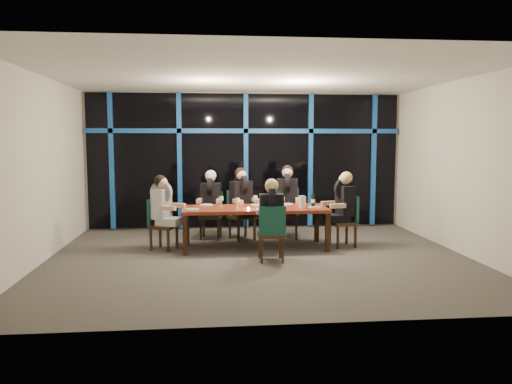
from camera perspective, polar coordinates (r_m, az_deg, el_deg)
room at (r=8.14m, az=0.42°, el=6.40°), size 7.04×7.00×3.02m
window_wall at (r=11.07m, az=-1.13°, el=3.83°), size 6.86×0.43×2.94m
dining_table at (r=9.03m, az=-0.12°, el=-2.19°), size 2.60×1.00×0.75m
chair_far_left at (r=10.03m, az=-5.13°, el=-2.32°), size 0.49×0.49×0.93m
chair_far_mid at (r=9.91m, az=-1.84°, el=-2.28°), size 0.60×0.60×0.97m
chair_far_right at (r=10.11m, az=3.59°, el=-2.05°), size 0.53×0.53×1.00m
chair_end_left at (r=9.12m, az=-10.95°, el=-3.30°), size 0.56×0.56×0.92m
chair_end_right at (r=9.38m, az=10.34°, el=-2.94°), size 0.51×0.51×0.94m
chair_near_mid at (r=8.05m, az=1.80°, el=-4.42°), size 0.44×0.44×0.92m
diner_far_left at (r=9.90m, az=-5.22°, el=-0.26°), size 0.50×0.61×0.91m
diner_far_mid at (r=9.79m, az=-1.62°, el=-0.11°), size 0.61×0.67×0.95m
diner_far_right at (r=9.97m, az=3.60°, el=0.13°), size 0.54×0.66×0.97m
diner_end_left at (r=9.03m, az=-10.56°, el=-1.04°), size 0.63×0.57×0.89m
diner_end_right at (r=9.29m, az=9.94°, el=-0.68°), size 0.63×0.51×0.92m
diner_near_mid at (r=8.07m, az=1.75°, el=-1.77°), size 0.46×0.57×0.89m
plate_far_left at (r=9.37m, az=-5.71°, el=-1.46°), size 0.24×0.24×0.01m
plate_far_mid at (r=9.32m, az=0.06°, el=-1.47°), size 0.24×0.24×0.01m
plate_far_right at (r=9.44m, az=3.56°, el=-1.39°), size 0.24×0.24×0.01m
plate_end_left at (r=8.80m, az=-7.31°, el=-1.96°), size 0.24×0.24×0.01m
plate_end_right at (r=9.08m, az=6.72°, el=-1.71°), size 0.24×0.24×0.01m
plate_near_mid at (r=8.64m, az=1.35°, el=-2.06°), size 0.24×0.24×0.01m
wine_bottle at (r=9.08m, az=6.54°, el=-0.97°), size 0.07×0.07×0.32m
water_pitcher at (r=8.94m, az=5.27°, el=-1.15°), size 0.14×0.12×0.22m
tea_light at (r=8.78m, az=-0.88°, el=-1.87°), size 0.05×0.05×0.03m
wine_glass_a at (r=8.88m, az=-2.13°, el=-1.00°), size 0.07×0.07×0.19m
wine_glass_b at (r=9.19m, az=-0.07°, el=-0.73°), size 0.08×0.08×0.19m
wine_glass_c at (r=8.98m, az=3.07°, el=-0.91°), size 0.07×0.07×0.19m
wine_glass_d at (r=9.14m, az=-3.98°, el=-0.81°), size 0.07×0.07×0.19m
wine_glass_e at (r=9.33m, az=5.40°, el=-0.81°), size 0.06×0.06×0.16m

